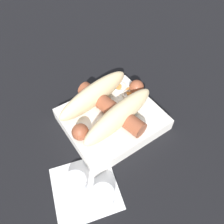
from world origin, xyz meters
TOP-DOWN VIEW (x-y plane):
  - ground_plane at (0.00, 0.00)m, footprint 3.00×3.00m
  - food_tray at (0.00, 0.00)m, footprint 0.20×0.18m
  - bread_roll at (0.00, -0.01)m, footprint 0.21×0.16m
  - sausage at (-0.00, -0.01)m, footprint 0.21×0.18m
  - pickled_veggies at (-0.07, -0.04)m, footprint 0.05×0.07m
  - napkin at (0.13, 0.10)m, footprint 0.15×0.15m
  - condiment_cup_near at (0.14, 0.08)m, footprint 0.04×0.04m
  - condiment_cup_far at (0.11, 0.13)m, footprint 0.04×0.04m

SIDE VIEW (x-z plane):
  - ground_plane at x=0.00m, z-range 0.00..0.00m
  - napkin at x=0.13m, z-range 0.00..0.00m
  - condiment_cup_near at x=0.14m, z-range 0.00..0.03m
  - condiment_cup_far at x=0.11m, z-range 0.00..0.03m
  - food_tray at x=0.00m, z-range 0.00..0.03m
  - pickled_veggies at x=-0.07m, z-range 0.03..0.04m
  - sausage at x=0.00m, z-range 0.03..0.07m
  - bread_roll at x=0.00m, z-range 0.03..0.09m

